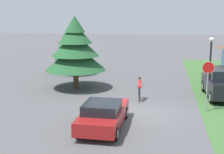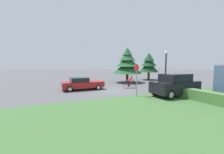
{
  "view_description": "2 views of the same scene",
  "coord_description": "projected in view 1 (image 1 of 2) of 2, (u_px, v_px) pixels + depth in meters",
  "views": [
    {
      "loc": [
        1.25,
        -16.87,
        5.48
      ],
      "look_at": [
        -1.64,
        -0.04,
        2.03
      ],
      "focal_mm": 50.0,
      "sensor_mm": 36.0,
      "label": 1
    },
    {
      "loc": [
        14.68,
        -6.41,
        2.84
      ],
      "look_at": [
        -0.32,
        0.39,
        1.41
      ],
      "focal_mm": 24.0,
      "sensor_mm": 36.0,
      "label": 2
    }
  ],
  "objects": [
    {
      "name": "cyclist",
      "position": [
        139.0,
        89.0,
        20.09
      ],
      "size": [
        0.44,
        1.73,
        1.49
      ],
      "rotation": [
        0.0,
        0.0,
        1.64
      ],
      "color": "black",
      "rests_on": "ground"
    },
    {
      "name": "sedan_left_lane",
      "position": [
        103.0,
        115.0,
        15.16
      ],
      "size": [
        1.98,
        4.5,
        1.38
      ],
      "rotation": [
        0.0,
        0.0,
        1.55
      ],
      "color": "maroon",
      "rests_on": "ground"
    },
    {
      "name": "stop_sign",
      "position": [
        208.0,
        77.0,
        17.52
      ],
      "size": [
        0.69,
        0.07,
        2.89
      ],
      "rotation": [
        0.0,
        0.0,
        3.16
      ],
      "color": "gray",
      "rests_on": "ground"
    },
    {
      "name": "parked_suv_right",
      "position": [
        221.0,
        83.0,
        20.61
      ],
      "size": [
        2.08,
        4.58,
        1.99
      ],
      "rotation": [
        0.0,
        0.0,
        1.61
      ],
      "color": "black",
      "rests_on": "ground"
    },
    {
      "name": "ground_plane",
      "position": [
        141.0,
        113.0,
        17.59
      ],
      "size": [
        140.0,
        140.0,
        0.0
      ],
      "primitive_type": "plane",
      "color": "#515154"
    },
    {
      "name": "street_lamp",
      "position": [
        210.0,
        59.0,
        20.08
      ],
      "size": [
        0.3,
        0.3,
        4.11
      ],
      "color": "black",
      "rests_on": "ground"
    },
    {
      "name": "conifer_tall_far",
      "position": [
        73.0,
        43.0,
        28.57
      ],
      "size": [
        3.5,
        3.5,
        4.84
      ],
      "color": "#4C3823",
      "rests_on": "ground"
    },
    {
      "name": "conifer_tall_near",
      "position": [
        75.0,
        49.0,
        22.93
      ],
      "size": [
        4.5,
        4.5,
        5.4
      ],
      "color": "#4C3823",
      "rests_on": "ground"
    }
  ]
}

